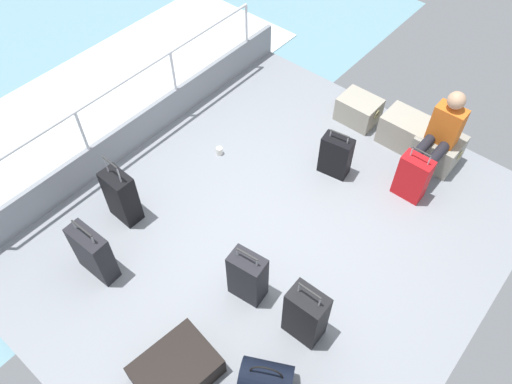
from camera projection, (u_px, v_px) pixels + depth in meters
The scene contains 17 objects.
ground_plane at pixel (273, 235), 5.48m from camera, with size 4.40×5.20×0.06m, color gray.
gunwale_port at pixel (138, 130), 6.16m from camera, with size 0.06×5.20×0.45m, color gray.
railing_port at pixel (129, 96), 5.73m from camera, with size 0.04×4.20×1.02m.
sea_wake at pixel (80, 115), 7.18m from camera, with size 12.00×12.00×0.01m.
cargo_crate_0 at pixel (359, 110), 6.48m from camera, with size 0.54×0.40×0.34m.
cargo_crate_1 at pixel (406, 131), 6.19m from camera, with size 0.63×0.43×0.40m.
cargo_crate_2 at pixel (438, 149), 5.99m from camera, with size 0.54×0.46×0.40m.
passenger_seated at pixel (440, 135), 5.60m from camera, with size 0.34×0.66×1.10m.
suitcase_0 at pixel (248, 277), 4.77m from camera, with size 0.37×0.26×0.72m.
suitcase_1 at pixel (306, 315), 4.49m from camera, with size 0.36×0.25×0.79m.
suitcase_2 at pixel (176, 370), 4.38m from camera, with size 0.63×0.76×0.25m.
suitcase_3 at pixel (336, 156), 5.83m from camera, with size 0.38×0.25×0.64m.
suitcase_5 at pixel (121, 196), 5.36m from camera, with size 0.36×0.23×0.89m.
suitcase_6 at pixel (413, 177), 5.59m from camera, with size 0.35×0.20×0.72m.
suitcase_7 at pixel (93, 253), 4.92m from camera, with size 0.45×0.20×0.75m.
duffel_bag at pixel (266, 381), 4.27m from camera, with size 0.56×0.51×0.49m.
paper_cup at pixel (219, 151), 6.18m from camera, with size 0.08×0.08×0.10m, color white.
Camera 1 is at (1.85, -2.48, 4.52)m, focal length 34.71 mm.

